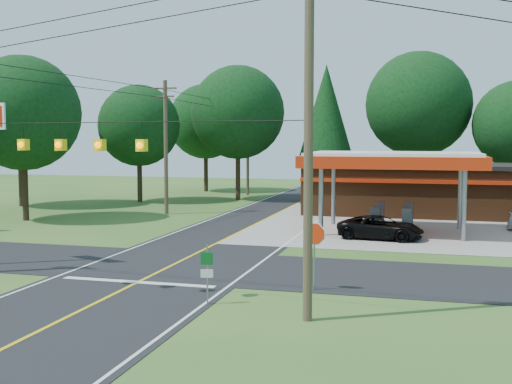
# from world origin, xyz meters

# --- Properties ---
(ground) EXTENTS (120.00, 120.00, 0.00)m
(ground) POSITION_xyz_m (0.00, 0.00, 0.00)
(ground) COLOR #2D591F
(ground) RESTS_ON ground
(main_highway) EXTENTS (8.00, 120.00, 0.02)m
(main_highway) POSITION_xyz_m (0.00, 0.00, 0.01)
(main_highway) COLOR black
(main_highway) RESTS_ON ground
(cross_road) EXTENTS (70.00, 7.00, 0.02)m
(cross_road) POSITION_xyz_m (0.00, 0.00, 0.01)
(cross_road) COLOR black
(cross_road) RESTS_ON ground
(lane_center_yellow) EXTENTS (0.15, 110.00, 0.00)m
(lane_center_yellow) POSITION_xyz_m (0.00, 0.00, 0.03)
(lane_center_yellow) COLOR yellow
(lane_center_yellow) RESTS_ON main_highway
(gas_canopy) EXTENTS (10.60, 7.40, 4.88)m
(gas_canopy) POSITION_xyz_m (9.00, 13.00, 4.27)
(gas_canopy) COLOR gray
(gas_canopy) RESTS_ON ground
(convenience_store) EXTENTS (16.40, 7.55, 3.80)m
(convenience_store) POSITION_xyz_m (10.00, 22.98, 1.92)
(convenience_store) COLOR #583219
(convenience_store) RESTS_ON ground
(utility_pole_near_right) EXTENTS (1.80, 0.30, 11.50)m
(utility_pole_near_right) POSITION_xyz_m (7.50, -7.00, 5.96)
(utility_pole_near_right) COLOR #473828
(utility_pole_near_right) RESTS_ON ground
(utility_pole_far_left) EXTENTS (1.80, 0.30, 10.00)m
(utility_pole_far_left) POSITION_xyz_m (-8.00, 18.00, 5.20)
(utility_pole_far_left) COLOR #473828
(utility_pole_far_left) RESTS_ON ground
(utility_pole_north) EXTENTS (0.30, 0.30, 9.50)m
(utility_pole_north) POSITION_xyz_m (-6.50, 35.00, 4.75)
(utility_pole_north) COLOR #473828
(utility_pole_north) RESTS_ON ground
(overhead_beacons) EXTENTS (17.04, 2.04, 1.03)m
(overhead_beacons) POSITION_xyz_m (-1.00, -6.00, 6.21)
(overhead_beacons) COLOR black
(overhead_beacons) RESTS_ON ground
(treeline_backdrop) EXTENTS (70.27, 51.59, 13.30)m
(treeline_backdrop) POSITION_xyz_m (0.82, 24.01, 7.49)
(treeline_backdrop) COLOR #332316
(treeline_backdrop) RESTS_ON ground
(suv_car) EXTENTS (5.29, 5.29, 1.33)m
(suv_car) POSITION_xyz_m (8.50, 10.00, 0.66)
(suv_car) COLOR black
(suv_car) RESTS_ON ground
(octagonal_stop_sign) EXTENTS (0.88, 0.27, 2.63)m
(octagonal_stop_sign) POSITION_xyz_m (7.00, -3.01, 1.97)
(octagonal_stop_sign) COLOR gray
(octagonal_stop_sign) RESTS_ON ground
(route_sign_post) EXTENTS (0.42, 0.15, 2.10)m
(route_sign_post) POSITION_xyz_m (3.80, -6.02, 1.25)
(route_sign_post) COLOR gray
(route_sign_post) RESTS_ON ground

